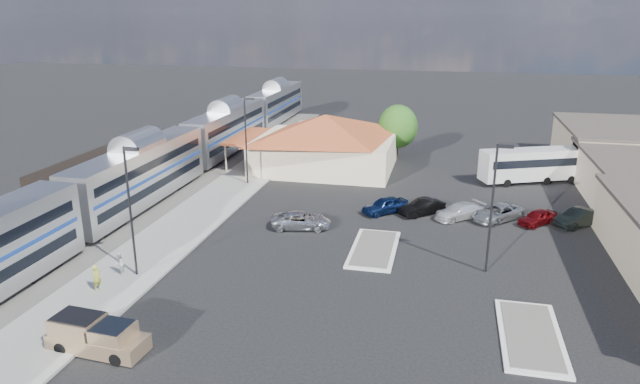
% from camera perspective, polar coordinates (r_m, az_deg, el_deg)
% --- Properties ---
extents(ground, '(280.00, 280.00, 0.00)m').
position_cam_1_polar(ground, '(41.99, -0.41, -6.40)').
color(ground, black).
rests_on(ground, ground).
extents(railbed, '(16.00, 100.00, 0.12)m').
position_cam_1_polar(railbed, '(56.85, -19.53, -0.87)').
color(railbed, '#4C4944').
rests_on(railbed, ground).
extents(platform, '(5.50, 92.00, 0.18)m').
position_cam_1_polar(platform, '(50.98, -12.10, -2.28)').
color(platform, gray).
rests_on(platform, ground).
extents(passenger_train, '(3.00, 104.00, 5.55)m').
position_cam_1_polar(passenger_train, '(54.04, -17.46, 1.53)').
color(passenger_train, silver).
rests_on(passenger_train, ground).
extents(freight_cars, '(2.80, 46.00, 4.00)m').
position_cam_1_polar(freight_cars, '(58.07, -22.16, 1.14)').
color(freight_cars, black).
rests_on(freight_cars, ground).
extents(station_depot, '(18.35, 12.24, 6.20)m').
position_cam_1_polar(station_depot, '(64.30, 0.51, 5.07)').
color(station_depot, beige).
rests_on(station_depot, ground).
extents(traffic_island_south, '(3.30, 7.50, 0.21)m').
position_cam_1_polar(traffic_island_south, '(43.11, 5.41, -5.67)').
color(traffic_island_south, silver).
rests_on(traffic_island_south, ground).
extents(traffic_island_north, '(3.30, 7.50, 0.21)m').
position_cam_1_polar(traffic_island_north, '(34.29, 20.31, -13.28)').
color(traffic_island_north, silver).
rests_on(traffic_island_north, ground).
extents(lamp_plat_s, '(1.08, 0.25, 9.00)m').
position_cam_1_polar(lamp_plat_s, '(38.82, -18.41, -0.93)').
color(lamp_plat_s, black).
rests_on(lamp_plat_s, ground).
extents(lamp_plat_n, '(1.08, 0.25, 9.00)m').
position_cam_1_polar(lamp_plat_n, '(58.05, -7.35, 5.79)').
color(lamp_plat_n, black).
rests_on(lamp_plat_n, ground).
extents(lamp_lot, '(1.08, 0.25, 9.00)m').
position_cam_1_polar(lamp_lot, '(39.28, 17.02, -0.59)').
color(lamp_lot, black).
rests_on(lamp_lot, ground).
extents(tree_depot, '(4.71, 4.71, 6.63)m').
position_cam_1_polar(tree_depot, '(68.83, 7.79, 6.51)').
color(tree_depot, '#382314').
rests_on(tree_depot, ground).
extents(pickup_truck, '(5.36, 2.28, 1.81)m').
position_cam_1_polar(pickup_truck, '(32.89, -21.34, -13.29)').
color(pickup_truck, tan).
rests_on(pickup_truck, ground).
extents(suv, '(5.23, 3.16, 1.36)m').
position_cam_1_polar(suv, '(46.95, -1.88, -2.85)').
color(suv, '#A2A4AA').
rests_on(suv, ground).
extents(coach_bus, '(11.07, 6.57, 3.54)m').
position_cam_1_polar(coach_bus, '(63.14, 20.51, 2.69)').
color(coach_bus, white).
rests_on(coach_bus, ground).
extents(person_a, '(0.59, 0.72, 1.69)m').
position_cam_1_polar(person_a, '(39.03, -21.41, -7.99)').
color(person_a, gold).
rests_on(person_a, platform).
extents(person_b, '(0.75, 0.87, 1.56)m').
position_cam_1_polar(person_b, '(40.79, -19.46, -6.75)').
color(person_b, silver).
rests_on(person_b, platform).
extents(parked_car_a, '(4.36, 4.12, 1.46)m').
position_cam_1_polar(parked_car_a, '(50.69, 6.53, -1.33)').
color(parked_car_a, '#0E1D46').
rests_on(parked_car_a, ground).
extents(parked_car_b, '(4.14, 3.87, 1.39)m').
position_cam_1_polar(parked_car_b, '(50.78, 10.15, -1.51)').
color(parked_car_b, black).
rests_on(parked_car_b, ground).
extents(parked_car_c, '(4.75, 4.37, 1.34)m').
position_cam_1_polar(parked_car_c, '(50.49, 13.76, -1.89)').
color(parked_car_c, silver).
rests_on(parked_car_c, ground).
extents(parked_car_d, '(5.07, 5.08, 1.36)m').
position_cam_1_polar(parked_car_d, '(50.97, 17.35, -2.00)').
color(parked_car_d, gray).
rests_on(parked_car_d, ground).
extents(parked_car_e, '(3.71, 3.71, 1.28)m').
position_cam_1_polar(parked_car_e, '(51.09, 20.94, -2.38)').
color(parked_car_e, maroon).
rests_on(parked_car_e, ground).
extents(parked_car_f, '(4.47, 4.09, 1.48)m').
position_cam_1_polar(parked_car_f, '(51.93, 24.40, -2.37)').
color(parked_car_f, black).
rests_on(parked_car_f, ground).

